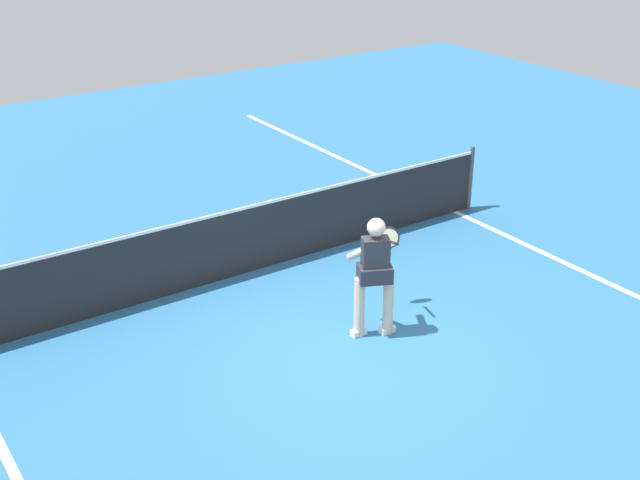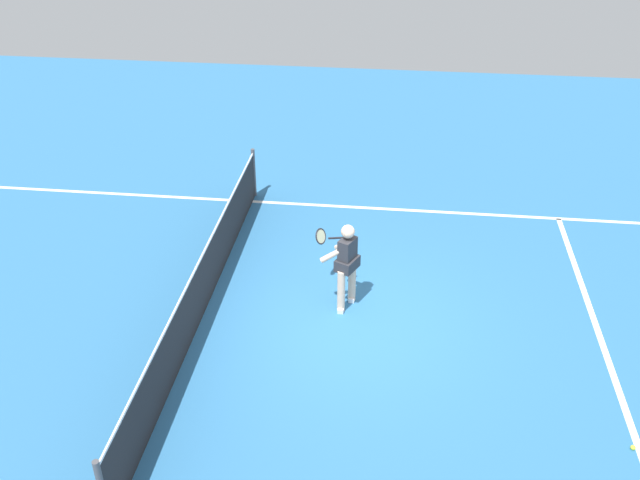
{
  "view_description": "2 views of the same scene",
  "coord_description": "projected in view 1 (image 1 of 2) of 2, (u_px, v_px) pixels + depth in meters",
  "views": [
    {
      "loc": [
        -4.94,
        -6.59,
        5.23
      ],
      "look_at": [
        0.1,
        0.85,
        1.1
      ],
      "focal_mm": 45.41,
      "sensor_mm": 36.0,
      "label": 1
    },
    {
      "loc": [
        -9.3,
        -0.56,
        7.08
      ],
      "look_at": [
        0.61,
        0.63,
        1.14
      ],
      "focal_mm": 39.82,
      "sensor_mm": 36.0,
      "label": 2
    }
  ],
  "objects": [
    {
      "name": "ground_plane",
      "position": [
        353.0,
        350.0,
        9.66
      ],
      "size": [
        27.34,
        27.34,
        0.0
      ],
      "primitive_type": "plane",
      "color": "teal"
    },
    {
      "name": "tennis_player",
      "position": [
        375.0,
        271.0,
        9.68
      ],
      "size": [
        1.03,
        0.83,
        1.55
      ],
      "color": "beige",
      "rests_on": "ground"
    },
    {
      "name": "court_net",
      "position": [
        248.0,
        239.0,
        11.33
      ],
      "size": [
        8.59,
        0.08,
        1.09
      ],
      "color": "#4C4C51",
      "rests_on": "ground"
    },
    {
      "name": "sideline_right_marking",
      "position": [
        573.0,
        267.0,
        11.68
      ],
      "size": [
        0.1,
        19.03,
        0.01
      ],
      "primitive_type": "cube",
      "color": "white",
      "rests_on": "ground"
    },
    {
      "name": "sideline_left_marking",
      "position": [
        16.0,
        477.0,
        7.65
      ],
      "size": [
        0.1,
        19.03,
        0.01
      ],
      "primitive_type": "cube",
      "color": "white",
      "rests_on": "ground"
    }
  ]
}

